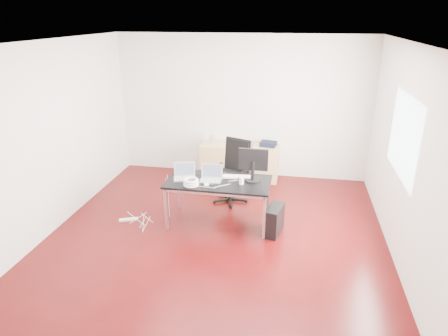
% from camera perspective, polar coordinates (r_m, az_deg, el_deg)
% --- Properties ---
extents(room_shell, '(5.00, 5.00, 5.00)m').
position_cam_1_polar(room_shell, '(5.62, -0.65, 3.25)').
color(room_shell, '#3B0607').
rests_on(room_shell, ground).
extents(desk, '(1.60, 0.80, 0.73)m').
position_cam_1_polar(desk, '(6.17, -0.79, -2.30)').
color(desk, black).
rests_on(desk, ground).
extents(office_chair, '(0.62, 0.64, 1.08)m').
position_cam_1_polar(office_chair, '(7.00, 1.26, 0.02)').
color(office_chair, black).
rests_on(office_chair, ground).
extents(filing_cabinet_left, '(0.50, 0.50, 0.70)m').
position_cam_1_polar(filing_cabinet_left, '(8.13, -1.40, 1.16)').
color(filing_cabinet_left, tan).
rests_on(filing_cabinet_left, ground).
extents(filing_cabinet_right, '(0.50, 0.50, 0.70)m').
position_cam_1_polar(filing_cabinet_right, '(7.99, 5.93, 0.69)').
color(filing_cabinet_right, tan).
rests_on(filing_cabinet_right, ground).
extents(pc_tower, '(0.30, 0.48, 0.44)m').
position_cam_1_polar(pc_tower, '(6.13, 7.18, -7.39)').
color(pc_tower, black).
rests_on(pc_tower, ground).
extents(wastebasket, '(0.32, 0.32, 0.28)m').
position_cam_1_polar(wastebasket, '(8.13, 2.66, -0.44)').
color(wastebasket, black).
rests_on(wastebasket, ground).
extents(power_strip, '(0.30, 0.17, 0.04)m').
position_cam_1_polar(power_strip, '(6.70, -13.48, -7.18)').
color(power_strip, white).
rests_on(power_strip, ground).
extents(laptop_left, '(0.39, 0.34, 0.23)m').
position_cam_1_polar(laptop_left, '(6.26, -5.67, -0.96)').
color(laptop_left, silver).
rests_on(laptop_left, desk).
extents(laptop_right, '(0.34, 0.27, 0.23)m').
position_cam_1_polar(laptop_right, '(6.16, -1.85, -1.23)').
color(laptop_right, silver).
rests_on(laptop_right, desk).
extents(monitor, '(0.45, 0.26, 0.51)m').
position_cam_1_polar(monitor, '(6.08, 4.20, 0.72)').
color(monitor, black).
rests_on(monitor, desk).
extents(keyboard, '(0.45, 0.17, 0.02)m').
position_cam_1_polar(keyboard, '(6.27, 1.78, -1.26)').
color(keyboard, white).
rests_on(keyboard, desk).
extents(cup_white, '(0.10, 0.10, 0.12)m').
position_cam_1_polar(cup_white, '(6.02, 2.46, -1.77)').
color(cup_white, white).
rests_on(cup_white, desk).
extents(cup_brown, '(0.08, 0.08, 0.10)m').
position_cam_1_polar(cup_brown, '(6.03, 2.33, -1.82)').
color(cup_brown, '#50271B').
rests_on(cup_brown, desk).
extents(cable_coil, '(0.24, 0.24, 0.11)m').
position_cam_1_polar(cable_coil, '(5.98, -4.73, -2.06)').
color(cable_coil, white).
rests_on(cable_coil, desk).
extents(power_adapter, '(0.09, 0.09, 0.03)m').
position_cam_1_polar(power_adapter, '(5.98, -2.51, -2.39)').
color(power_adapter, white).
rests_on(power_adapter, desk).
extents(speaker, '(0.10, 0.09, 0.18)m').
position_cam_1_polar(speaker, '(7.99, -1.74, 4.12)').
color(speaker, '#9E9E9E').
rests_on(speaker, filing_cabinet_left).
extents(navy_garment, '(0.34, 0.29, 0.09)m').
position_cam_1_polar(navy_garment, '(7.90, 6.34, 3.44)').
color(navy_garment, black).
rests_on(navy_garment, filing_cabinet_right).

